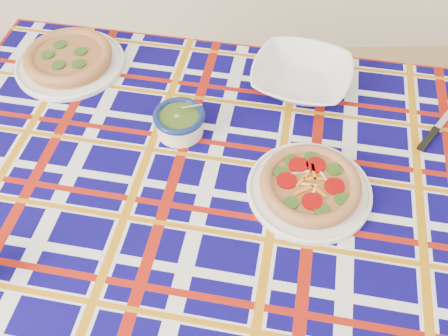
{
  "coord_description": "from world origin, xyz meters",
  "views": [
    {
      "loc": [
        -0.01,
        -0.11,
        1.61
      ],
      "look_at": [
        0.01,
        0.6,
        0.74
      ],
      "focal_mm": 40.0,
      "sensor_mm": 36.0,
      "label": 1
    }
  ],
  "objects_px": {
    "main_focaccia_plate": "(310,185)",
    "dining_table": "(242,199)",
    "pesto_bowl": "(179,121)",
    "serving_bowl": "(301,77)"
  },
  "relations": [
    {
      "from": "main_focaccia_plate",
      "to": "dining_table",
      "type": "bearing_deg",
      "value": 164.56
    },
    {
      "from": "dining_table",
      "to": "pesto_bowl",
      "type": "distance_m",
      "value": 0.24
    },
    {
      "from": "pesto_bowl",
      "to": "serving_bowl",
      "type": "bearing_deg",
      "value": 26.58
    },
    {
      "from": "pesto_bowl",
      "to": "main_focaccia_plate",
      "type": "bearing_deg",
      "value": -33.62
    },
    {
      "from": "dining_table",
      "to": "pesto_bowl",
      "type": "bearing_deg",
      "value": 145.85
    },
    {
      "from": "main_focaccia_plate",
      "to": "pesto_bowl",
      "type": "xyz_separation_m",
      "value": [
        -0.29,
        0.19,
        0.01
      ]
    },
    {
      "from": "serving_bowl",
      "to": "dining_table",
      "type": "bearing_deg",
      "value": -118.26
    },
    {
      "from": "main_focaccia_plate",
      "to": "pesto_bowl",
      "type": "height_order",
      "value": "pesto_bowl"
    },
    {
      "from": "dining_table",
      "to": "main_focaccia_plate",
      "type": "height_order",
      "value": "main_focaccia_plate"
    },
    {
      "from": "dining_table",
      "to": "serving_bowl",
      "type": "xyz_separation_m",
      "value": [
        0.17,
        0.31,
        0.11
      ]
    }
  ]
}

